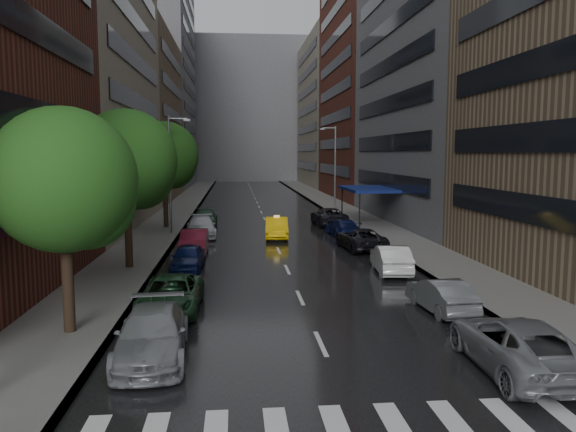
{
  "coord_description": "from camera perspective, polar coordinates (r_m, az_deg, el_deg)",
  "views": [
    {
      "loc": [
        -2.8,
        -13.96,
        6.35
      ],
      "look_at": [
        0.0,
        15.61,
        3.0
      ],
      "focal_mm": 35.0,
      "sensor_mm": 36.0,
      "label": 1
    }
  ],
  "objects": [
    {
      "name": "ground",
      "position": [
        15.59,
        5.69,
        -17.64
      ],
      "size": [
        220.0,
        220.0,
        0.0
      ],
      "primitive_type": "plane",
      "color": "gray",
      "rests_on": "ground"
    },
    {
      "name": "road",
      "position": [
        64.33,
        -2.89,
        0.77
      ],
      "size": [
        14.0,
        140.0,
        0.01
      ],
      "primitive_type": "cube",
      "color": "black",
      "rests_on": "ground"
    },
    {
      "name": "sidewalk_left",
      "position": [
        64.57,
        -10.89,
        0.74
      ],
      "size": [
        4.0,
        140.0,
        0.15
      ],
      "primitive_type": "cube",
      "color": "gray",
      "rests_on": "ground"
    },
    {
      "name": "sidewalk_right",
      "position": [
        65.34,
        5.02,
        0.9
      ],
      "size": [
        4.0,
        140.0,
        0.15
      ],
      "primitive_type": "cube",
      "color": "gray",
      "rests_on": "ground"
    },
    {
      "name": "crosswalk",
      "position": [
        13.86,
        8.25,
        -20.84
      ],
      "size": [
        13.15,
        2.8,
        0.01
      ],
      "color": "silver",
      "rests_on": "ground"
    },
    {
      "name": "buildings_left",
      "position": [
        74.39,
        -15.24,
        13.66
      ],
      "size": [
        8.0,
        108.0,
        38.0
      ],
      "color": "maroon",
      "rests_on": "ground"
    },
    {
      "name": "buildings_right",
      "position": [
        73.38,
        8.9,
        13.16
      ],
      "size": [
        8.05,
        109.1,
        36.0
      ],
      "color": "#937A5B",
      "rests_on": "ground"
    },
    {
      "name": "building_far",
      "position": [
        132.34,
        -4.26,
        10.6
      ],
      "size": [
        40.0,
        14.0,
        32.0
      ],
      "primitive_type": "cube",
      "color": "slate",
      "rests_on": "ground"
    },
    {
      "name": "tree_near",
      "position": [
        20.53,
        -21.86,
        3.38
      ],
      "size": [
        4.97,
        4.97,
        7.93
      ],
      "color": "#382619",
      "rests_on": "ground"
    },
    {
      "name": "tree_mid",
      "position": [
        31.42,
        -16.12,
        5.46
      ],
      "size": [
        5.46,
        5.46,
        8.7
      ],
      "color": "#382619",
      "rests_on": "ground"
    },
    {
      "name": "tree_far",
      "position": [
        47.86,
        -12.44,
        6.03
      ],
      "size": [
        5.63,
        5.63,
        8.96
      ],
      "color": "#382619",
      "rests_on": "ground"
    },
    {
      "name": "taxi",
      "position": [
        41.89,
        -1.16,
        -1.21
      ],
      "size": [
        1.92,
        4.81,
        1.55
      ],
      "primitive_type": "imported",
      "rotation": [
        0.0,
        0.0,
        -0.06
      ],
      "color": "yellow",
      "rests_on": "ground"
    },
    {
      "name": "parked_cars_left",
      "position": [
        33.19,
        -9.84,
        -3.39
      ],
      "size": [
        2.56,
        36.72,
        1.55
      ],
      "color": "gray",
      "rests_on": "ground"
    },
    {
      "name": "parked_cars_right",
      "position": [
        33.9,
        8.68,
        -3.17
      ],
      "size": [
        2.81,
        38.92,
        1.56
      ],
      "color": "gray",
      "rests_on": "ground"
    },
    {
      "name": "street_lamp_left",
      "position": [
        44.26,
        -11.82,
        4.41
      ],
      "size": [
        1.74,
        0.22,
        9.0
      ],
      "color": "gray",
      "rests_on": "sidewalk_left"
    },
    {
      "name": "street_lamp_right",
      "position": [
        59.91,
        4.72,
        5.02
      ],
      "size": [
        1.74,
        0.22,
        9.0
      ],
      "color": "gray",
      "rests_on": "sidewalk_right"
    },
    {
      "name": "awning",
      "position": [
        50.46,
        8.11,
        2.72
      ],
      "size": [
        4.0,
        8.0,
        3.12
      ],
      "color": "navy",
      "rests_on": "sidewalk_right"
    }
  ]
}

